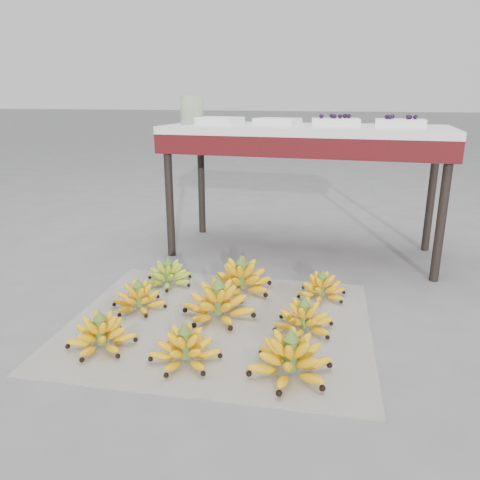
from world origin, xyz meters
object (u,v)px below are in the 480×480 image
(bunch_back_right, at_px, (322,288))
(tray_right, at_px, (335,122))
(newspaper_mat, at_px, (219,323))
(vendor_table, at_px, (305,141))
(tray_left, at_px, (277,121))
(glass_jar, at_px, (192,109))
(bunch_front_center, at_px, (185,349))
(bunch_front_right, at_px, (290,359))
(bunch_mid_center, at_px, (219,304))
(bunch_mid_left, at_px, (139,299))
(bunch_back_left, at_px, (169,275))
(bunch_back_center, at_px, (241,279))
(tray_far_left, at_px, (218,121))
(tray_far_right, at_px, (400,123))
(bunch_mid_right, at_px, (304,319))
(bunch_front_left, at_px, (101,335))

(bunch_back_right, xyz_separation_m, tray_right, (-0.04, 0.66, 0.73))
(newspaper_mat, relative_size, vendor_table, 0.79)
(tray_left, bearing_deg, glass_jar, -173.84)
(bunch_back_right, height_order, tray_right, tray_right)
(bunch_front_center, distance_m, bunch_front_right, 0.38)
(bunch_mid_center, bearing_deg, bunch_back_right, 38.72)
(tray_right, bearing_deg, bunch_mid_left, -126.01)
(bunch_back_left, relative_size, tray_right, 1.03)
(bunch_back_center, bearing_deg, tray_far_left, 96.05)
(tray_far_left, bearing_deg, tray_far_right, 2.11)
(bunch_mid_center, xyz_separation_m, tray_right, (0.36, 0.99, 0.71))
(tray_far_right, bearing_deg, bunch_front_right, -103.92)
(newspaper_mat, xyz_separation_m, tray_left, (0.01, 1.05, 0.78))
(bunch_front_right, bearing_deg, glass_jar, 106.30)
(bunch_front_right, bearing_deg, tray_right, 73.40)
(newspaper_mat, bearing_deg, tray_right, 71.36)
(bunch_mid_right, relative_size, tray_left, 0.97)
(glass_jar, bearing_deg, bunch_mid_right, -48.86)
(bunch_back_left, height_order, vendor_table, vendor_table)
(bunch_mid_left, height_order, tray_left, tray_left)
(bunch_front_left, relative_size, bunch_mid_right, 1.07)
(bunch_front_left, distance_m, bunch_mid_center, 0.50)
(tray_left, bearing_deg, bunch_mid_right, -71.73)
(bunch_front_right, height_order, tray_far_right, tray_far_right)
(bunch_mid_right, bearing_deg, tray_right, 86.45)
(bunch_front_center, distance_m, bunch_back_left, 0.74)
(bunch_front_right, height_order, tray_far_left, tray_far_left)
(bunch_mid_right, distance_m, glass_jar, 1.51)
(bunch_front_left, xyz_separation_m, tray_left, (0.38, 1.37, 0.72))
(newspaper_mat, xyz_separation_m, bunch_front_center, (-0.02, -0.33, 0.06))
(bunch_mid_left, height_order, tray_far_left, tray_far_left)
(bunch_back_center, bearing_deg, bunch_mid_right, -62.50)
(bunch_back_left, height_order, bunch_back_right, bunch_back_left)
(bunch_front_left, distance_m, tray_far_right, 1.87)
(bunch_back_center, height_order, tray_right, tray_right)
(bunch_mid_center, xyz_separation_m, bunch_back_left, (-0.36, 0.28, -0.01))
(bunch_mid_right, xyz_separation_m, tray_far_right, (0.34, 1.02, 0.73))
(bunch_front_right, bearing_deg, bunch_front_center, 166.74)
(bunch_mid_center, bearing_deg, bunch_front_left, -134.25)
(bunch_front_left, distance_m, bunch_mid_left, 0.34)
(newspaper_mat, bearing_deg, bunch_mid_center, 111.54)
(bunch_mid_left, distance_m, tray_right, 1.45)
(bunch_front_right, xyz_separation_m, bunch_mid_right, (-0.00, 0.33, -0.01))
(bunch_front_left, xyz_separation_m, bunch_back_left, (-0.01, 0.64, -0.00))
(bunch_back_left, relative_size, bunch_back_center, 0.74)
(bunch_mid_left, bearing_deg, bunch_back_right, 23.20)
(bunch_front_right, xyz_separation_m, bunch_back_center, (-0.36, 0.65, 0.00))
(bunch_back_center, relative_size, glass_jar, 2.35)
(bunch_mid_right, bearing_deg, bunch_back_center, 134.25)
(bunch_front_left, relative_size, tray_left, 1.04)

